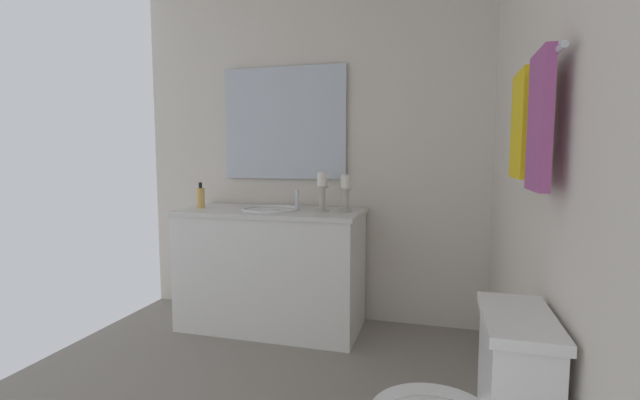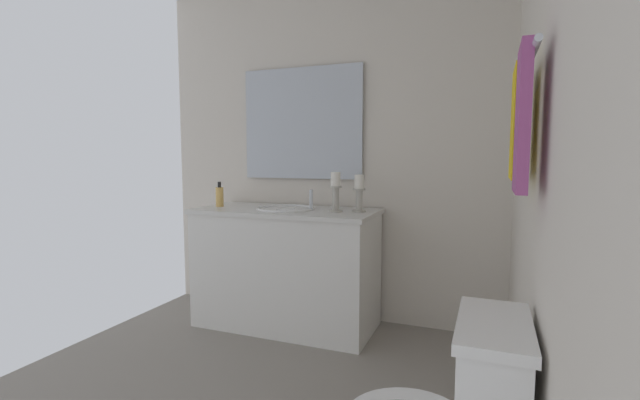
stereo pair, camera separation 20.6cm
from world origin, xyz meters
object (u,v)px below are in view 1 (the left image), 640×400
vanity_cabinet (271,268)px  towel_bar (538,68)px  candle_holder_short (322,191)px  towel_center (540,122)px  candle_holder_tall (345,192)px  towel_near_vanity (521,125)px  sink_basin (271,215)px  soap_bottle (201,197)px  mirror (284,123)px

vanity_cabinet → towel_bar: towel_bar is taller
candle_holder_short → towel_center: towel_center is taller
candle_holder_tall → towel_near_vanity: 1.44m
candle_holder_short → towel_near_vanity: (1.04, 1.02, 0.34)m
sink_basin → candle_holder_tall: bearing=94.9°
candle_holder_short → soap_bottle: size_ratio=1.45×
towel_center → vanity_cabinet: bearing=-134.6°
sink_basin → candle_holder_short: 0.41m
vanity_cabinet → towel_bar: 2.13m
soap_bottle → towel_near_vanity: (1.02, 1.91, 0.40)m
mirror → towel_center: mirror is taller
vanity_cabinet → towel_bar: (1.21, 1.41, 1.05)m
candle_holder_tall → towel_center: 1.70m
soap_bottle → towel_near_vanity: 2.20m
mirror → towel_bar: bearing=43.4°
sink_basin → towel_center: bearing=45.4°
mirror → towel_center: 2.16m
candle_holder_short → soap_bottle: 0.89m
vanity_cabinet → towel_bar: size_ratio=1.97×
mirror → towel_bar: mirror is taller
soap_bottle → towel_center: 2.37m
towel_near_vanity → mirror: bearing=-133.7°
mirror → soap_bottle: (0.31, -0.52, -0.53)m
mirror → candle_holder_short: 0.66m
sink_basin → mirror: 0.70m
candle_holder_tall → towel_near_vanity: bearing=38.8°
candle_holder_tall → mirror: bearing=-114.8°
towel_near_vanity → sink_basin: bearing=-127.0°
sink_basin → towel_bar: towel_bar is taller
mirror → towel_center: (1.65, 1.39, -0.14)m
towel_bar → towel_center: size_ratio=1.60×
candle_holder_tall → vanity_cabinet: bearing=-85.1°
candle_holder_tall → candle_holder_short: (0.05, -0.15, 0.01)m
soap_bottle → towel_bar: bearing=58.5°
candle_holder_short → towel_center: 1.73m
vanity_cabinet → sink_basin: 0.37m
candle_holder_tall → towel_near_vanity: towel_near_vanity is taller
candle_holder_short → towel_near_vanity: towel_near_vanity is taller
sink_basin → towel_near_vanity: size_ratio=1.06×
mirror → candle_holder_tall: bearing=65.2°
towel_near_vanity → soap_bottle: bearing=-118.1°
vanity_cabinet → candle_holder_short: size_ratio=4.86×
mirror → towel_near_vanity: size_ratio=2.45×
mirror → vanity_cabinet: bearing=-0.0°
mirror → towel_center: bearing=40.1°
vanity_cabinet → candle_holder_short: (0.01, 0.37, 0.55)m
soap_bottle → mirror: bearing=120.5°
sink_basin → towel_center: size_ratio=1.00×
sink_basin → soap_bottle: 0.53m
vanity_cabinet → towel_center: 2.14m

